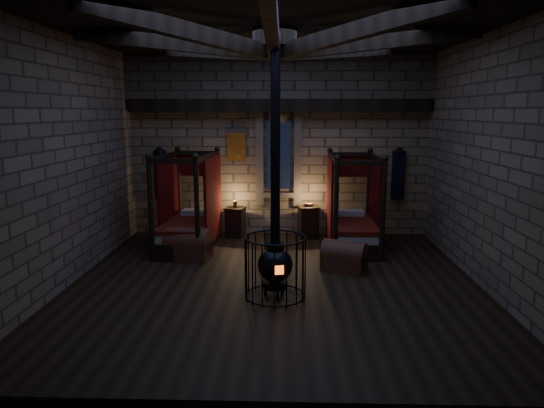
{
  "coord_description": "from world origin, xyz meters",
  "views": [
    {
      "loc": [
        0.22,
        -7.98,
        2.92
      ],
      "look_at": [
        -0.06,
        0.6,
        1.27
      ],
      "focal_mm": 32.0,
      "sensor_mm": 36.0,
      "label": 1
    }
  ],
  "objects_px": {
    "trunk_left": "(188,245)",
    "trunk_right": "(344,257)",
    "bed_right": "(352,225)",
    "bed_left": "(189,225)",
    "stove": "(275,261)"
  },
  "relations": [
    {
      "from": "stove",
      "to": "bed_right",
      "type": "bearing_deg",
      "value": 46.49
    },
    {
      "from": "trunk_right",
      "to": "bed_right",
      "type": "bearing_deg",
      "value": 101.88
    },
    {
      "from": "trunk_right",
      "to": "stove",
      "type": "height_order",
      "value": "stove"
    },
    {
      "from": "trunk_right",
      "to": "stove",
      "type": "distance_m",
      "value": 1.9
    },
    {
      "from": "bed_left",
      "to": "trunk_right",
      "type": "xyz_separation_m",
      "value": [
        3.18,
        -1.42,
        -0.25
      ]
    },
    {
      "from": "bed_right",
      "to": "trunk_right",
      "type": "bearing_deg",
      "value": -102.11
    },
    {
      "from": "stove",
      "to": "trunk_right",
      "type": "bearing_deg",
      "value": 33.06
    },
    {
      "from": "bed_right",
      "to": "trunk_right",
      "type": "relative_size",
      "value": 2.19
    },
    {
      "from": "bed_right",
      "to": "bed_left",
      "type": "bearing_deg",
      "value": -177.44
    },
    {
      "from": "bed_right",
      "to": "trunk_left",
      "type": "bearing_deg",
      "value": -164.09
    },
    {
      "from": "trunk_left",
      "to": "trunk_right",
      "type": "xyz_separation_m",
      "value": [
        3.04,
        -0.61,
        -0.03
      ]
    },
    {
      "from": "trunk_left",
      "to": "trunk_right",
      "type": "height_order",
      "value": "trunk_left"
    },
    {
      "from": "stove",
      "to": "trunk_left",
      "type": "bearing_deg",
      "value": 117.02
    },
    {
      "from": "trunk_right",
      "to": "stove",
      "type": "xyz_separation_m",
      "value": [
        -1.25,
        -1.39,
        0.35
      ]
    },
    {
      "from": "bed_left",
      "to": "stove",
      "type": "distance_m",
      "value": 3.41
    }
  ]
}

